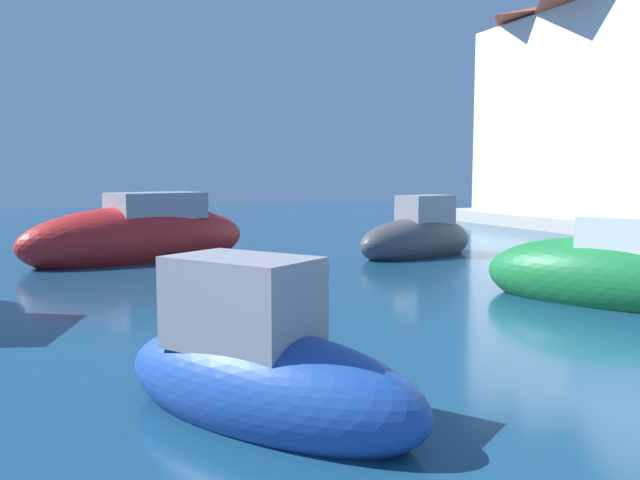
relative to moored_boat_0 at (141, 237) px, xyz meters
The scene contains 6 objects.
moored_boat_0 is the anchor object (origin of this frame).
moored_boat_1 11.04m from the moored_boat_0, 90.66° to the right, with size 2.64×3.11×1.59m.
moored_boat_2 10.46m from the moored_boat_0, 51.95° to the right, with size 3.25×4.14×1.71m.
moored_boat_3 6.94m from the moored_boat_0, 14.81° to the right, with size 4.09×2.58×1.83m.
waterfront_building_annex 18.19m from the moored_boat_0, ahead, with size 6.05×9.14×8.52m.
waterfront_building_far 18.75m from the moored_boat_0, 15.49° to the left, with size 5.55×6.47×8.55m.
Camera 1 is at (-6.17, -4.07, 2.05)m, focal length 36.11 mm.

